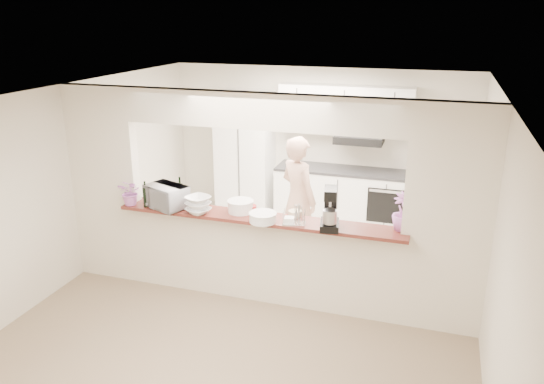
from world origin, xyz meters
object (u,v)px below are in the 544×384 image
at_px(refrigerator, 446,185).
at_px(toaster_oven, 166,197).
at_px(stand_mixer, 330,210).
at_px(person, 298,199).

bearing_deg(refrigerator, toaster_oven, -139.33).
distance_m(toaster_oven, stand_mixer, 2.00).
bearing_deg(toaster_oven, person, 67.89).
relative_size(refrigerator, person, 0.97).
bearing_deg(refrigerator, stand_mixer, -113.36).
relative_size(stand_mixer, person, 0.26).
bearing_deg(toaster_oven, stand_mixer, 20.60).
xyz_separation_m(toaster_oven, stand_mixer, (2.00, -0.03, 0.07)).
xyz_separation_m(toaster_oven, person, (1.28, 1.34, -0.35)).
bearing_deg(person, stand_mixer, 153.47).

